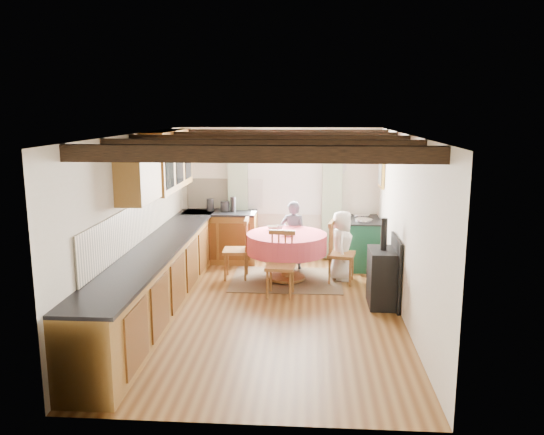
# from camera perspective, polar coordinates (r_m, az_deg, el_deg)

# --- Properties ---
(floor) EXTENTS (3.60, 5.50, 0.00)m
(floor) POSITION_cam_1_polar(r_m,az_deg,el_deg) (7.59, -0.43, -9.74)
(floor) COLOR brown
(floor) RESTS_ON ground
(ceiling) EXTENTS (3.60, 5.50, 0.00)m
(ceiling) POSITION_cam_1_polar(r_m,az_deg,el_deg) (7.09, -0.45, 8.68)
(ceiling) COLOR white
(ceiling) RESTS_ON ground
(wall_back) EXTENTS (3.60, 0.00, 2.40)m
(wall_back) POSITION_cam_1_polar(r_m,az_deg,el_deg) (9.94, 0.78, 2.47)
(wall_back) COLOR silver
(wall_back) RESTS_ON ground
(wall_front) EXTENTS (3.60, 0.00, 2.40)m
(wall_front) POSITION_cam_1_polar(r_m,az_deg,el_deg) (4.60, -3.10, -8.02)
(wall_front) COLOR silver
(wall_front) RESTS_ON ground
(wall_left) EXTENTS (0.00, 5.50, 2.40)m
(wall_left) POSITION_cam_1_polar(r_m,az_deg,el_deg) (7.59, -14.11, -0.62)
(wall_left) COLOR silver
(wall_left) RESTS_ON ground
(wall_right) EXTENTS (0.00, 5.50, 2.40)m
(wall_right) POSITION_cam_1_polar(r_m,az_deg,el_deg) (7.33, 13.74, -1.03)
(wall_right) COLOR silver
(wall_right) RESTS_ON ground
(beam_a) EXTENTS (3.60, 0.16, 0.16)m
(beam_a) POSITION_cam_1_polar(r_m,az_deg,el_deg) (5.11, -2.20, 6.66)
(beam_a) COLOR black
(beam_a) RESTS_ON ceiling
(beam_b) EXTENTS (3.60, 0.16, 0.16)m
(beam_b) POSITION_cam_1_polar(r_m,az_deg,el_deg) (6.10, -1.19, 7.42)
(beam_b) COLOR black
(beam_b) RESTS_ON ceiling
(beam_c) EXTENTS (3.60, 0.16, 0.16)m
(beam_c) POSITION_cam_1_polar(r_m,az_deg,el_deg) (7.09, -0.45, 7.96)
(beam_c) COLOR black
(beam_c) RESTS_ON ceiling
(beam_d) EXTENTS (3.60, 0.16, 0.16)m
(beam_d) POSITION_cam_1_polar(r_m,az_deg,el_deg) (8.09, 0.10, 8.36)
(beam_d) COLOR black
(beam_d) RESTS_ON ceiling
(beam_e) EXTENTS (3.60, 0.16, 0.16)m
(beam_e) POSITION_cam_1_polar(r_m,az_deg,el_deg) (9.09, 0.53, 8.68)
(beam_e) COLOR black
(beam_e) RESTS_ON ceiling
(splash_left) EXTENTS (0.02, 4.50, 0.55)m
(splash_left) POSITION_cam_1_polar(r_m,az_deg,el_deg) (7.87, -13.30, -0.18)
(splash_left) COLOR beige
(splash_left) RESTS_ON wall_left
(splash_back) EXTENTS (1.40, 0.02, 0.55)m
(splash_back) POSITION_cam_1_polar(r_m,az_deg,el_deg) (10.03, -4.94, 2.51)
(splash_back) COLOR beige
(splash_back) RESTS_ON wall_back
(base_cabinet_left) EXTENTS (0.60, 5.30, 0.88)m
(base_cabinet_left) POSITION_cam_1_polar(r_m,az_deg,el_deg) (7.70, -11.70, -6.20)
(base_cabinet_left) COLOR brown
(base_cabinet_left) RESTS_ON floor
(base_cabinet_back) EXTENTS (1.30, 0.60, 0.88)m
(base_cabinet_back) POSITION_cam_1_polar(r_m,az_deg,el_deg) (9.91, -5.41, -2.09)
(base_cabinet_back) COLOR brown
(base_cabinet_back) RESTS_ON floor
(worktop_left) EXTENTS (0.64, 5.30, 0.04)m
(worktop_left) POSITION_cam_1_polar(r_m,az_deg,el_deg) (7.57, -11.70, -2.89)
(worktop_left) COLOR black
(worktop_left) RESTS_ON base_cabinet_left
(worktop_back) EXTENTS (1.30, 0.64, 0.04)m
(worktop_back) POSITION_cam_1_polar(r_m,az_deg,el_deg) (9.79, -5.47, 0.51)
(worktop_back) COLOR black
(worktop_back) RESTS_ON base_cabinet_back
(wall_cabinet_glass) EXTENTS (0.34, 1.80, 0.90)m
(wall_cabinet_glass) POSITION_cam_1_polar(r_m,az_deg,el_deg) (8.58, -10.80, 5.92)
(wall_cabinet_glass) COLOR brown
(wall_cabinet_glass) RESTS_ON wall_left
(wall_cabinet_solid) EXTENTS (0.34, 0.90, 0.70)m
(wall_cabinet_solid) POSITION_cam_1_polar(r_m,az_deg,el_deg) (7.15, -13.82, 4.36)
(wall_cabinet_solid) COLOR brown
(wall_cabinet_solid) RESTS_ON wall_left
(window_frame) EXTENTS (1.34, 0.03, 1.54)m
(window_frame) POSITION_cam_1_polar(r_m,az_deg,el_deg) (9.87, 1.36, 4.75)
(window_frame) COLOR white
(window_frame) RESTS_ON wall_back
(window_pane) EXTENTS (1.20, 0.01, 1.40)m
(window_pane) POSITION_cam_1_polar(r_m,az_deg,el_deg) (9.87, 1.37, 4.75)
(window_pane) COLOR white
(window_pane) RESTS_ON wall_back
(curtain_left) EXTENTS (0.35, 0.10, 2.10)m
(curtain_left) POSITION_cam_1_polar(r_m,az_deg,el_deg) (9.93, -3.58, 1.86)
(curtain_left) COLOR #92A68C
(curtain_left) RESTS_ON wall_back
(curtain_right) EXTENTS (0.35, 0.10, 2.10)m
(curtain_right) POSITION_cam_1_polar(r_m,az_deg,el_deg) (9.85, 6.27, 1.74)
(curtain_right) COLOR #92A68C
(curtain_right) RESTS_ON wall_back
(curtain_rod) EXTENTS (2.00, 0.03, 0.03)m
(curtain_rod) POSITION_cam_1_polar(r_m,az_deg,el_deg) (9.73, 1.36, 8.20)
(curtain_rod) COLOR black
(curtain_rod) RESTS_ON wall_back
(wall_picture) EXTENTS (0.04, 0.50, 0.60)m
(wall_picture) POSITION_cam_1_polar(r_m,az_deg,el_deg) (9.49, 11.40, 4.88)
(wall_picture) COLOR gold
(wall_picture) RESTS_ON wall_right
(wall_plate) EXTENTS (0.30, 0.02, 0.30)m
(wall_plate) POSITION_cam_1_polar(r_m,az_deg,el_deg) (9.85, 6.92, 5.24)
(wall_plate) COLOR silver
(wall_plate) RESTS_ON wall_back
(rug) EXTENTS (1.77, 1.37, 0.01)m
(rug) POSITION_cam_1_polar(r_m,az_deg,el_deg) (8.89, 1.52, -6.52)
(rug) COLOR #4E3C34
(rug) RESTS_ON floor
(dining_table) EXTENTS (1.28, 1.28, 0.77)m
(dining_table) POSITION_cam_1_polar(r_m,az_deg,el_deg) (8.78, 1.54, -4.16)
(dining_table) COLOR #CE4B47
(dining_table) RESTS_ON floor
(chair_near) EXTENTS (0.45, 0.47, 0.97)m
(chair_near) POSITION_cam_1_polar(r_m,az_deg,el_deg) (8.02, 0.88, -4.92)
(chair_near) COLOR olive
(chair_near) RESTS_ON floor
(chair_left) EXTENTS (0.46, 0.44, 1.00)m
(chair_left) POSITION_cam_1_polar(r_m,az_deg,el_deg) (8.87, -3.78, -3.26)
(chair_left) COLOR olive
(chair_left) RESTS_ON floor
(chair_right) EXTENTS (0.51, 0.50, 0.99)m
(chair_right) POSITION_cam_1_polar(r_m,az_deg,el_deg) (8.71, 7.29, -3.62)
(chair_right) COLOR olive
(chair_right) RESTS_ON floor
(aga_range) EXTENTS (0.61, 0.94, 0.87)m
(aga_range) POSITION_cam_1_polar(r_m,az_deg,el_deg) (9.66, 9.36, -2.58)
(aga_range) COLOR #143F2A
(aga_range) RESTS_ON floor
(cast_iron_stove) EXTENTS (0.38, 0.63, 1.25)m
(cast_iron_stove) POSITION_cam_1_polar(r_m,az_deg,el_deg) (7.77, 11.51, -4.61)
(cast_iron_stove) COLOR black
(cast_iron_stove) RESTS_ON floor
(child_far) EXTENTS (0.46, 0.33, 1.19)m
(child_far) POSITION_cam_1_polar(r_m,az_deg,el_deg) (9.36, 2.23, -1.85)
(child_far) COLOR #414454
(child_far) RESTS_ON floor
(child_right) EXTENTS (0.43, 0.60, 1.13)m
(child_right) POSITION_cam_1_polar(r_m,az_deg,el_deg) (8.85, 7.30, -2.92)
(child_right) COLOR white
(child_right) RESTS_ON floor
(bowl_a) EXTENTS (0.27, 0.27, 0.05)m
(bowl_a) POSITION_cam_1_polar(r_m,az_deg,el_deg) (8.56, 1.69, -1.73)
(bowl_a) COLOR silver
(bowl_a) RESTS_ON dining_table
(bowl_b) EXTENTS (0.21, 0.21, 0.06)m
(bowl_b) POSITION_cam_1_polar(r_m,az_deg,el_deg) (8.98, 0.13, -1.07)
(bowl_b) COLOR silver
(bowl_b) RESTS_ON dining_table
(cup) EXTENTS (0.12, 0.12, 0.09)m
(cup) POSITION_cam_1_polar(r_m,az_deg,el_deg) (8.91, 0.86, -1.08)
(cup) COLOR silver
(cup) RESTS_ON dining_table
(canister_tall) EXTENTS (0.13, 0.13, 0.22)m
(canister_tall) POSITION_cam_1_polar(r_m,az_deg,el_deg) (9.84, -6.47, 1.32)
(canister_tall) COLOR #262628
(canister_tall) RESTS_ON worktop_back
(canister_wide) EXTENTS (0.17, 0.17, 0.19)m
(canister_wide) POSITION_cam_1_polar(r_m,az_deg,el_deg) (9.77, -4.93, 1.17)
(canister_wide) COLOR #262628
(canister_wide) RESTS_ON worktop_back
(canister_slim) EXTENTS (0.10, 0.10, 0.27)m
(canister_slim) POSITION_cam_1_polar(r_m,az_deg,el_deg) (9.73, -4.09, 1.38)
(canister_slim) COLOR #262628
(canister_slim) RESTS_ON worktop_back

